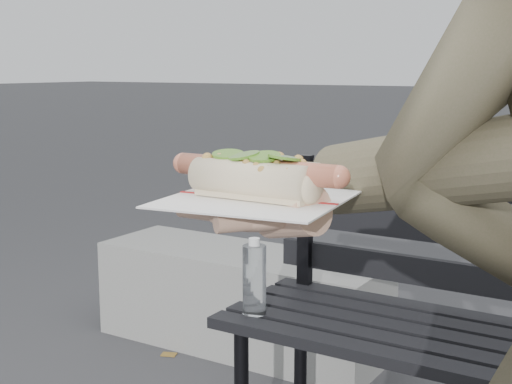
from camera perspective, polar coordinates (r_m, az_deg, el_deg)
concrete_block at (r=2.96m, az=-1.21°, el=-8.54°), size 1.20×0.40×0.40m
held_hotdog at (r=0.77m, az=14.99°, el=1.88°), size 0.62×0.32×0.20m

